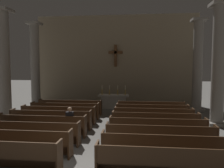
{
  "coord_description": "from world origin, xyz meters",
  "views": [
    {
      "loc": [
        1.64,
        -6.15,
        3.11
      ],
      "look_at": [
        0.0,
        9.03,
        1.87
      ],
      "focal_mm": 36.2,
      "sensor_mm": 36.0,
      "label": 1
    }
  ],
  "objects_px": {
    "pew_right_row_1": "(169,162)",
    "pew_right_row_2": "(164,147)",
    "column_left_second": "(4,67)",
    "candlestick_outer_left": "(102,91)",
    "pew_right_row_6": "(153,117)",
    "pew_right_row_5": "(155,122)",
    "pew_right_row_8": "(151,109)",
    "column_left_third": "(35,66)",
    "candlestick_inner_right": "(118,92)",
    "pew_left_row_7": "(65,110)",
    "pew_left_row_5": "(51,119)",
    "lone_worshipper": "(70,121)",
    "pew_left_row_3": "(29,132)",
    "pew_left_row_4": "(41,125)",
    "candlestick_inner_left": "(109,92)",
    "pew_left_row_2": "(14,142)",
    "pew_right_row_7": "(152,112)",
    "candlestick_outer_right": "(125,92)",
    "pew_right_row_3": "(160,137)",
    "column_right_second": "(218,67)",
    "pew_left_row_8": "(70,107)",
    "column_right_third": "(198,66)",
    "pew_left_row_6": "(58,114)",
    "altar": "(114,101)",
    "pew_right_row_4": "(157,129)"
  },
  "relations": [
    {
      "from": "pew_left_row_5",
      "to": "lone_worshipper",
      "type": "height_order",
      "value": "lone_worshipper"
    },
    {
      "from": "pew_left_row_3",
      "to": "pew_right_row_7",
      "type": "height_order",
      "value": "same"
    },
    {
      "from": "pew_right_row_2",
      "to": "pew_right_row_5",
      "type": "height_order",
      "value": "same"
    },
    {
      "from": "pew_left_row_2",
      "to": "candlestick_inner_left",
      "type": "bearing_deg",
      "value": 76.06
    },
    {
      "from": "pew_left_row_5",
      "to": "pew_right_row_8",
      "type": "relative_size",
      "value": 1.0
    },
    {
      "from": "pew_right_row_7",
      "to": "pew_left_row_5",
      "type": "bearing_deg",
      "value": -156.46
    },
    {
      "from": "candlestick_outer_left",
      "to": "column_left_third",
      "type": "bearing_deg",
      "value": -177.36
    },
    {
      "from": "pew_right_row_8",
      "to": "column_right_third",
      "type": "relative_size",
      "value": 0.64
    },
    {
      "from": "pew_left_row_8",
      "to": "candlestick_outer_right",
      "type": "bearing_deg",
      "value": 35.13
    },
    {
      "from": "pew_left_row_4",
      "to": "pew_right_row_8",
      "type": "height_order",
      "value": "same"
    },
    {
      "from": "pew_right_row_6",
      "to": "candlestick_outer_left",
      "type": "height_order",
      "value": "candlestick_outer_left"
    },
    {
      "from": "pew_right_row_6",
      "to": "column_right_third",
      "type": "height_order",
      "value": "column_right_third"
    },
    {
      "from": "pew_left_row_5",
      "to": "pew_left_row_8",
      "type": "distance_m",
      "value": 3.32
    },
    {
      "from": "pew_left_row_7",
      "to": "pew_left_row_3",
      "type": "bearing_deg",
      "value": -90.0
    },
    {
      "from": "pew_right_row_2",
      "to": "candlestick_outer_left",
      "type": "relative_size",
      "value": 6.01
    },
    {
      "from": "column_right_second",
      "to": "column_right_third",
      "type": "bearing_deg",
      "value": 90.0
    },
    {
      "from": "pew_right_row_1",
      "to": "pew_left_row_7",
      "type": "bearing_deg",
      "value": 127.42
    },
    {
      "from": "pew_left_row_4",
      "to": "candlestick_inner_left",
      "type": "bearing_deg",
      "value": 71.8
    },
    {
      "from": "pew_right_row_5",
      "to": "pew_right_row_8",
      "type": "xyz_separation_m",
      "value": [
        0.0,
        3.32,
        0.0
      ]
    },
    {
      "from": "pew_right_row_2",
      "to": "column_right_second",
      "type": "xyz_separation_m",
      "value": [
        3.26,
        4.85,
        2.57
      ]
    },
    {
      "from": "column_right_second",
      "to": "column_left_second",
      "type": "bearing_deg",
      "value": 180.0
    },
    {
      "from": "pew_right_row_3",
      "to": "pew_right_row_5",
      "type": "distance_m",
      "value": 2.21
    },
    {
      "from": "candlestick_inner_right",
      "to": "pew_left_row_7",
      "type": "bearing_deg",
      "value": -129.12
    },
    {
      "from": "pew_right_row_1",
      "to": "pew_right_row_2",
      "type": "distance_m",
      "value": 1.11
    },
    {
      "from": "pew_right_row_1",
      "to": "pew_right_row_4",
      "type": "xyz_separation_m",
      "value": [
        0.0,
        3.32,
        0.0
      ]
    },
    {
      "from": "pew_right_row_8",
      "to": "column_left_second",
      "type": "bearing_deg",
      "value": -167.91
    },
    {
      "from": "column_left_second",
      "to": "candlestick_outer_left",
      "type": "relative_size",
      "value": 9.35
    },
    {
      "from": "pew_right_row_2",
      "to": "column_left_second",
      "type": "height_order",
      "value": "column_left_second"
    },
    {
      "from": "pew_left_row_5",
      "to": "candlestick_outer_left",
      "type": "bearing_deg",
      "value": 73.5
    },
    {
      "from": "pew_right_row_6",
      "to": "candlestick_inner_right",
      "type": "relative_size",
      "value": 6.01
    },
    {
      "from": "column_left_second",
      "to": "pew_right_row_6",
      "type": "bearing_deg",
      "value": -2.92
    },
    {
      "from": "column_right_second",
      "to": "pew_right_row_4",
      "type": "bearing_deg",
      "value": -141.06
    },
    {
      "from": "pew_left_row_4",
      "to": "candlestick_outer_right",
      "type": "bearing_deg",
      "value": 63.54
    },
    {
      "from": "candlestick_outer_left",
      "to": "pew_left_row_6",
      "type": "bearing_deg",
      "value": -110.18
    },
    {
      "from": "pew_left_row_2",
      "to": "pew_right_row_1",
      "type": "height_order",
      "value": "same"
    },
    {
      "from": "pew_left_row_6",
      "to": "candlestick_outer_left",
      "type": "height_order",
      "value": "candlestick_outer_left"
    },
    {
      "from": "pew_left_row_3",
      "to": "pew_left_row_4",
      "type": "relative_size",
      "value": 1.0
    },
    {
      "from": "pew_right_row_5",
      "to": "column_right_second",
      "type": "xyz_separation_m",
      "value": [
        3.26,
        1.53,
        2.57
      ]
    },
    {
      "from": "pew_left_row_2",
      "to": "lone_worshipper",
      "type": "relative_size",
      "value": 3.05
    },
    {
      "from": "pew_right_row_8",
      "to": "candlestick_outer_right",
      "type": "distance_m",
      "value": 3.02
    },
    {
      "from": "pew_left_row_3",
      "to": "pew_left_row_4",
      "type": "bearing_deg",
      "value": 90.0
    },
    {
      "from": "pew_left_row_4",
      "to": "pew_right_row_8",
      "type": "xyz_separation_m",
      "value": [
        5.08,
        4.43,
        0.0
      ]
    },
    {
      "from": "pew_left_row_4",
      "to": "altar",
      "type": "distance_m",
      "value": 7.27
    },
    {
      "from": "candlestick_outer_left",
      "to": "pew_right_row_6",
      "type": "bearing_deg",
      "value": -53.6
    },
    {
      "from": "pew_left_row_8",
      "to": "pew_right_row_4",
      "type": "relative_size",
      "value": 1.0
    },
    {
      "from": "pew_left_row_6",
      "to": "pew_right_row_1",
      "type": "distance_m",
      "value": 7.51
    },
    {
      "from": "pew_left_row_2",
      "to": "candlestick_inner_left",
      "type": "height_order",
      "value": "candlestick_inner_left"
    },
    {
      "from": "column_left_second",
      "to": "pew_left_row_6",
      "type": "bearing_deg",
      "value": -7.42
    },
    {
      "from": "altar",
      "to": "lone_worshipper",
      "type": "bearing_deg",
      "value": -100.19
    },
    {
      "from": "pew_left_row_3",
      "to": "pew_right_row_8",
      "type": "distance_m",
      "value": 7.51
    }
  ]
}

